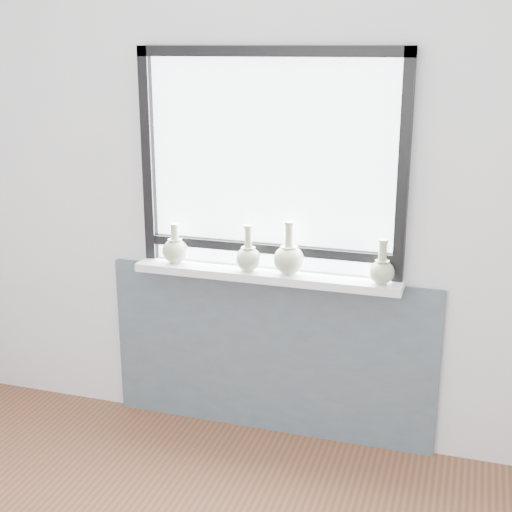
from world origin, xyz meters
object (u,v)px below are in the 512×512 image
(vase_a, at_px, (175,249))
(vase_c, at_px, (289,258))
(windowsill, at_px, (266,275))
(vase_d, at_px, (382,270))
(vase_b, at_px, (248,257))

(vase_a, relative_size, vase_c, 0.78)
(vase_a, bearing_deg, windowsill, 0.33)
(vase_a, relative_size, vase_d, 0.95)
(vase_a, xyz_separation_m, vase_c, (0.59, -0.01, 0.01))
(windowsill, height_order, vase_d, vase_d)
(vase_b, bearing_deg, windowsill, 13.76)
(vase_b, relative_size, vase_c, 0.88)
(vase_c, bearing_deg, windowsill, 175.17)
(vase_c, bearing_deg, vase_d, -2.06)
(windowsill, relative_size, vase_c, 5.15)
(vase_a, bearing_deg, vase_b, -2.57)
(windowsill, bearing_deg, vase_d, -2.64)
(windowsill, relative_size, vase_b, 5.83)
(windowsill, bearing_deg, vase_b, -166.24)
(windowsill, height_order, vase_c, vase_c)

